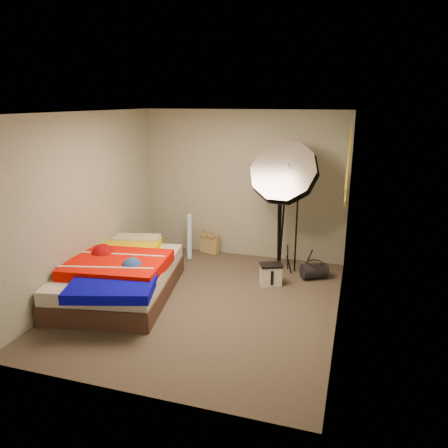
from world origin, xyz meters
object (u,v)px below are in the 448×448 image
at_px(camera_case, 271,275).
at_px(bed, 119,275).
at_px(tote_bag, 210,244).
at_px(photo_umbrella, 285,174).
at_px(duffel_bag, 314,271).
at_px(camera_tripod, 280,224).
at_px(wrapping_roll, 189,237).

height_order(camera_case, bed, bed).
bearing_deg(tote_bag, photo_umbrella, -3.92).
distance_m(duffel_bag, camera_tripod, 0.92).
xyz_separation_m(duffel_bag, camera_tripod, (-0.61, 0.35, 0.60)).
bearing_deg(camera_tripod, photo_umbrella, -70.83).
height_order(wrapping_roll, camera_tripod, camera_tripod).
distance_m(bed, photo_umbrella, 2.82).
bearing_deg(photo_umbrella, bed, -143.23).
relative_size(wrapping_roll, bed, 0.33).
xyz_separation_m(tote_bag, wrapping_roll, (-0.25, -0.34, 0.21)).
distance_m(duffel_bag, bed, 2.91).
xyz_separation_m(tote_bag, duffel_bag, (1.91, -0.62, -0.06)).
bearing_deg(camera_case, duffel_bag, 13.45).
bearing_deg(wrapping_roll, camera_tripod, 2.46).
distance_m(camera_case, bed, 2.19).
bearing_deg(bed, tote_bag, 72.69).
bearing_deg(duffel_bag, wrapping_roll, 144.11).
relative_size(wrapping_roll, camera_tripod, 0.62).
bearing_deg(tote_bag, duffel_bag, -1.23).
height_order(wrapping_roll, photo_umbrella, photo_umbrella).
xyz_separation_m(bed, camera_tripod, (1.93, 1.76, 0.42)).
xyz_separation_m(camera_case, photo_umbrella, (0.07, 0.52, 1.42)).
distance_m(wrapping_roll, photo_umbrella, 2.03).
height_order(duffel_bag, bed, bed).
distance_m(tote_bag, camera_tripod, 1.43).
bearing_deg(wrapping_roll, duffel_bag, -7.41).
bearing_deg(wrapping_roll, photo_umbrella, -6.38).
bearing_deg(camera_case, bed, -175.53).
relative_size(camera_case, bed, 0.13).
xyz_separation_m(wrapping_roll, camera_tripod, (1.55, 0.07, 0.33)).
bearing_deg(tote_bag, wrapping_roll, -109.61).
relative_size(camera_case, photo_umbrella, 0.14).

